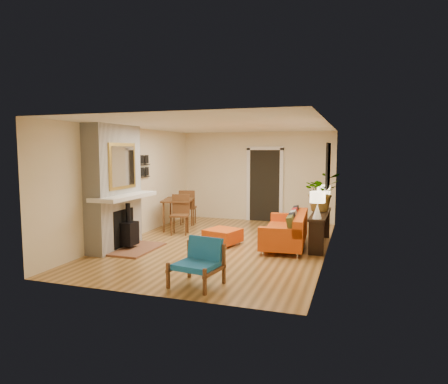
% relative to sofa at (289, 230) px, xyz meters
% --- Properties ---
extents(room_shell, '(6.50, 6.50, 6.50)m').
position_rel_sofa_xyz_m(room_shell, '(-0.82, 2.30, 0.89)').
color(room_shell, '#B98747').
rests_on(room_shell, ground).
extents(fireplace, '(1.09, 1.68, 2.60)m').
position_rel_sofa_xyz_m(fireplace, '(-3.43, -1.34, 0.89)').
color(fireplace, white).
rests_on(fireplace, ground).
extents(sofa, '(0.99, 2.05, 0.79)m').
position_rel_sofa_xyz_m(sofa, '(0.00, 0.00, 0.00)').
color(sofa, silver).
rests_on(sofa, ground).
extents(ottoman, '(0.83, 0.83, 0.34)m').
position_rel_sofa_xyz_m(ottoman, '(-1.40, -0.30, -0.15)').
color(ottoman, silver).
rests_on(ottoman, ground).
extents(blue_chair, '(0.78, 0.77, 0.72)m').
position_rel_sofa_xyz_m(blue_chair, '(-0.91, -2.89, 0.04)').
color(blue_chair, brown).
rests_on(blue_chair, ground).
extents(dining_table, '(1.09, 1.86, 0.98)m').
position_rel_sofa_xyz_m(dining_table, '(-3.00, 1.01, 0.29)').
color(dining_table, brown).
rests_on(dining_table, ground).
extents(console_table, '(0.34, 1.85, 0.72)m').
position_rel_sofa_xyz_m(console_table, '(0.64, 0.25, 0.23)').
color(console_table, black).
rests_on(console_table, ground).
extents(lamp_near, '(0.30, 0.30, 0.54)m').
position_rel_sofa_xyz_m(lamp_near, '(0.64, -0.52, 0.72)').
color(lamp_near, white).
rests_on(lamp_near, console_table).
extents(lamp_far, '(0.30, 0.30, 0.54)m').
position_rel_sofa_xyz_m(lamp_far, '(0.64, 0.98, 0.72)').
color(lamp_far, white).
rests_on(lamp_far, console_table).
extents(houseplant, '(0.96, 0.90, 0.86)m').
position_rel_sofa_xyz_m(houseplant, '(0.63, 0.52, 0.81)').
color(houseplant, '#1E5919').
rests_on(houseplant, console_table).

